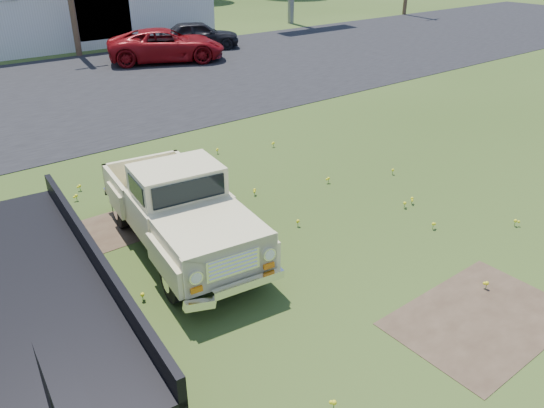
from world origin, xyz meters
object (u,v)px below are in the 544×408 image
at_px(dark_sedan, 199,35).
at_px(red_pickup, 167,45).
at_px(vintage_pickup_truck, 179,208).
at_px(flatbed_trailer, 18,284).

bearing_deg(dark_sedan, red_pickup, 145.04).
bearing_deg(vintage_pickup_truck, flatbed_trailer, -157.51).
bearing_deg(red_pickup, dark_sedan, -33.46).
height_order(vintage_pickup_truck, flatbed_trailer, flatbed_trailer).
bearing_deg(red_pickup, flatbed_trailer, 170.19).
distance_m(vintage_pickup_truck, flatbed_trailer, 3.28).
bearing_deg(dark_sedan, vintage_pickup_truck, 170.71).
xyz_separation_m(vintage_pickup_truck, red_pickup, (8.17, 15.91, -0.11)).
xyz_separation_m(red_pickup, dark_sedan, (2.94, 1.86, -0.04)).
relative_size(red_pickup, dark_sedan, 1.30).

